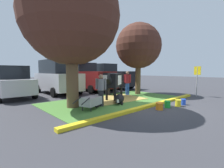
% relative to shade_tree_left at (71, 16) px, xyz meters
% --- Properties ---
extents(ground_plane, '(80.00, 80.00, 0.00)m').
position_rel_shade_tree_left_xyz_m(ground_plane, '(2.66, -2.12, -4.14)').
color(ground_plane, '#38383D').
extents(grass_island, '(8.01, 4.26, 0.02)m').
position_rel_shade_tree_left_xyz_m(grass_island, '(2.75, -0.11, -4.13)').
color(grass_island, '#477A33').
rests_on(grass_island, ground).
extents(curb_yellow, '(9.21, 0.24, 0.12)m').
position_rel_shade_tree_left_xyz_m(curb_yellow, '(2.75, -2.40, -4.08)').
color(curb_yellow, yellow).
rests_on(curb_yellow, ground).
extents(hay_bedding, '(3.44, 2.74, 0.04)m').
position_rel_shade_tree_left_xyz_m(hay_bedding, '(2.95, 0.18, -4.12)').
color(hay_bedding, tan).
rests_on(hay_bedding, ground).
extents(shade_tree_left, '(4.40, 4.40, 6.37)m').
position_rel_shade_tree_left_xyz_m(shade_tree_left, '(0.00, 0.00, 0.00)').
color(shade_tree_left, brown).
rests_on(shade_tree_left, ground).
extents(shade_tree_right, '(3.20, 3.20, 5.08)m').
position_rel_shade_tree_left_xyz_m(shade_tree_right, '(5.50, 0.47, -0.69)').
color(shade_tree_right, brown).
rests_on(shade_tree_right, ground).
extents(cow_holstein, '(2.84, 1.99, 1.60)m').
position_rel_shade_tree_left_xyz_m(cow_holstein, '(2.99, 0.32, -3.00)').
color(cow_holstein, black).
rests_on(cow_holstein, ground).
extents(calf_lying, '(1.21, 1.08, 0.48)m').
position_rel_shade_tree_left_xyz_m(calf_lying, '(2.24, -0.85, -3.91)').
color(calf_lying, black).
rests_on(calf_lying, ground).
extents(person_handler, '(0.52, 0.34, 1.56)m').
position_rel_shade_tree_left_xyz_m(person_handler, '(3.49, 1.43, -3.31)').
color(person_handler, black).
rests_on(person_handler, ground).
extents(person_visitor_near, '(0.34, 0.52, 1.68)m').
position_rel_shade_tree_left_xyz_m(person_visitor_near, '(4.57, 0.65, -3.24)').
color(person_visitor_near, '#23478C').
rests_on(person_visitor_near, ground).
extents(person_visitor_far, '(0.36, 0.44, 1.55)m').
position_rel_shade_tree_left_xyz_m(person_visitor_far, '(1.09, -0.75, -3.32)').
color(person_visitor_far, black).
rests_on(person_visitor_far, ground).
extents(wheelbarrow, '(1.60, 0.95, 0.63)m').
position_rel_shade_tree_left_xyz_m(wheelbarrow, '(0.37, -0.96, -3.76)').
color(wheelbarrow, gray).
rests_on(wheelbarrow, ground).
extents(parking_sign, '(0.12, 0.44, 2.00)m').
position_rel_shade_tree_left_xyz_m(parking_sign, '(7.62, -2.79, -2.73)').
color(parking_sign, '#99999E').
rests_on(parking_sign, ground).
extents(bucket_orange, '(0.33, 0.33, 0.32)m').
position_rel_shade_tree_left_xyz_m(bucket_orange, '(2.58, -3.00, -3.98)').
color(bucket_orange, orange).
rests_on(bucket_orange, ground).
extents(bucket_green, '(0.29, 0.29, 0.33)m').
position_rel_shade_tree_left_xyz_m(bucket_green, '(3.20, -3.05, -3.97)').
color(bucket_green, green).
rests_on(bucket_green, ground).
extents(bucket_yellow, '(0.29, 0.29, 0.32)m').
position_rel_shade_tree_left_xyz_m(bucket_yellow, '(3.83, -3.27, -3.98)').
color(bucket_yellow, yellow).
rests_on(bucket_yellow, ground).
extents(bucket_blue, '(0.27, 0.27, 0.30)m').
position_rel_shade_tree_left_xyz_m(bucket_blue, '(4.37, -3.28, -3.99)').
color(bucket_blue, blue).
rests_on(bucket_blue, ground).
extents(sedan_silver, '(2.02, 4.40, 2.02)m').
position_rel_shade_tree_left_xyz_m(sedan_silver, '(-1.48, 5.10, -3.16)').
color(sedan_silver, silver).
rests_on(sedan_silver, ground).
extents(suv_dark_grey, '(2.12, 4.60, 2.52)m').
position_rel_shade_tree_left_xyz_m(suv_dark_grey, '(1.42, 4.81, -2.87)').
color(suv_dark_grey, '#B7B7BC').
rests_on(suv_dark_grey, ground).
extents(pickup_truck_maroon, '(2.22, 5.40, 2.42)m').
position_rel_shade_tree_left_xyz_m(pickup_truck_maroon, '(4.20, 4.89, -3.03)').
color(pickup_truck_maroon, maroon).
rests_on(pickup_truck_maroon, ground).
extents(pickup_truck_black, '(2.22, 5.40, 2.42)m').
position_rel_shade_tree_left_xyz_m(pickup_truck_black, '(6.96, 5.03, -3.03)').
color(pickup_truck_black, black).
rests_on(pickup_truck_black, ground).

